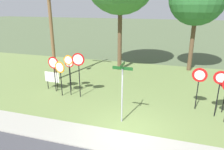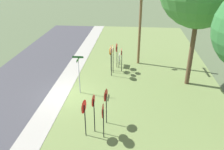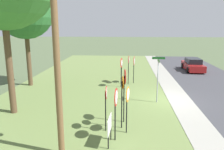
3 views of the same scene
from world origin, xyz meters
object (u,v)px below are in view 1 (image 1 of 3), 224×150
Objects in this scene: stop_sign_near_right at (54,66)px; stop_sign_far_left at (70,68)px; stop_sign_near_left at (60,71)px; yield_sign_near_right at (199,79)px; street_name_post at (122,88)px; stop_sign_far_center at (79,65)px; utility_pole at (49,17)px; stop_sign_far_right at (69,67)px; notice_board at (52,78)px; yield_sign_far_left at (220,83)px.

stop_sign_near_right reaches higher than stop_sign_far_left.
stop_sign_near_left is 8.07m from yield_sign_near_right.
stop_sign_far_center is at bearing 147.48° from street_name_post.
stop_sign_near_right is at bearing -57.45° from utility_pole.
stop_sign_far_right is 0.30× the size of utility_pole.
stop_sign_near_right is at bearing 162.57° from stop_sign_far_center.
street_name_post reaches higher than stop_sign_far_left.
stop_sign_near_left is at bearing -98.43° from stop_sign_far_left.
street_name_post is at bearing -22.15° from notice_board.
stop_sign_far_center is 0.74m from stop_sign_far_right.
utility_pole is 7.02× the size of notice_board.
stop_sign_far_center is 1.18× the size of yield_sign_near_right.
notice_board is at bearing 154.56° from street_name_post.
stop_sign_far_center is 1.08× the size of stop_sign_far_right.
street_name_post reaches higher than stop_sign_far_center.
yield_sign_near_right is (6.85, 0.36, -0.29)m from stop_sign_far_center.
utility_pole reaches higher than yield_sign_far_left.
stop_sign_far_left is 0.90× the size of yield_sign_far_left.
stop_sign_far_center is at bearing -175.84° from yield_sign_far_left.
stop_sign_far_right reaches higher than yield_sign_far_left.
stop_sign_near_left is 0.91× the size of yield_sign_far_left.
stop_sign_far_left is at bearing 146.06° from street_name_post.
stop_sign_far_right is at bearing -65.13° from stop_sign_far_left.
stop_sign_near_right is 3.78m from utility_pole.
stop_sign_near_right is at bearing -29.91° from notice_board.
yield_sign_near_right is at bearing -10.94° from utility_pole.
stop_sign_far_center is at bearing -17.20° from stop_sign_far_right.
stop_sign_near_right is (-0.75, 0.50, 0.11)m from stop_sign_near_left.
yield_sign_far_left is at bearing -13.01° from utility_pole.
street_name_post reaches higher than stop_sign_far_right.
yield_sign_far_left is 10.17m from notice_board.
stop_sign_near_left is at bearing -50.88° from utility_pole.
street_name_post is 2.42× the size of notice_board.
stop_sign_far_center reaches higher than yield_sign_far_left.
stop_sign_near_right is 1.00× the size of yield_sign_near_right.
street_name_post is (-3.61, -2.45, 0.00)m from yield_sign_near_right.
yield_sign_far_left is 2.00× the size of notice_board.
stop_sign_near_left is 0.90m from stop_sign_near_right.
yield_sign_near_right is at bearing 34.45° from street_name_post.
utility_pole is 4.34m from notice_board.
yield_sign_far_left is 11.61m from utility_pole.
stop_sign_far_right is 4.39m from utility_pole.
stop_sign_far_left is at bearing 94.05° from stop_sign_near_left.
yield_sign_near_right is at bearing -4.47° from stop_sign_far_center.
stop_sign_far_right is 7.56m from yield_sign_near_right.
stop_sign_far_right is 2.11× the size of notice_board.
yield_sign_far_left is at bearing 2.44° from stop_sign_near_right.
stop_sign_near_left is 0.60m from stop_sign_far_right.
stop_sign_near_left is 1.29m from stop_sign_far_center.
stop_sign_far_right is at bearing -41.50° from utility_pole.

